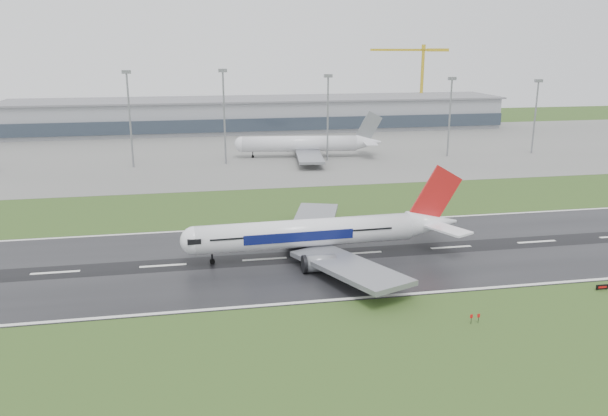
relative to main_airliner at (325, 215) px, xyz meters
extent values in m
plane|color=#2C481A|center=(7.59, -0.04, -8.61)|extent=(520.00, 520.00, 0.00)
cube|color=black|center=(7.59, -0.04, -8.56)|extent=(400.00, 45.00, 0.10)
cube|color=slate|center=(7.59, 124.96, -8.57)|extent=(400.00, 130.00, 0.08)
cube|color=gray|center=(7.59, 184.96, -1.11)|extent=(240.00, 36.00, 15.00)
cylinder|color=gray|center=(-46.64, 99.96, 7.45)|extent=(0.64, 0.64, 32.13)
cylinder|color=gray|center=(-14.45, 99.96, 7.55)|extent=(0.64, 0.64, 32.33)
cylinder|color=gray|center=(22.93, 99.96, 6.47)|extent=(0.64, 0.64, 30.17)
cylinder|color=gray|center=(70.22, 99.96, 5.76)|extent=(0.64, 0.64, 28.75)
cylinder|color=gray|center=(105.60, 99.96, 5.15)|extent=(0.64, 0.64, 27.53)
camera|label=1|loc=(-25.13, -112.60, 33.54)|focal=35.24mm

